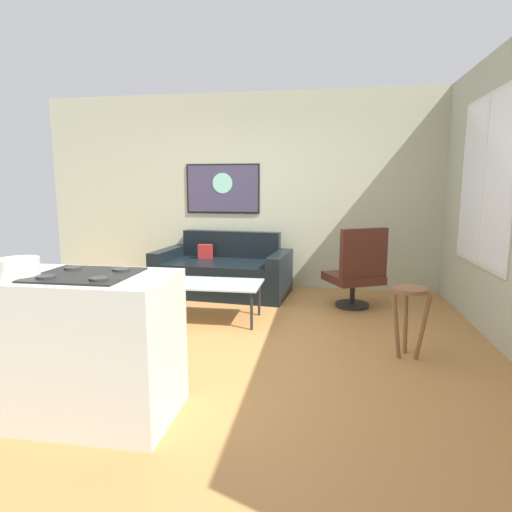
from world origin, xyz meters
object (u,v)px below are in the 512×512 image
(couch, at_px, (223,273))
(mixing_bowl, at_px, (19,268))
(bar_stool, at_px, (409,305))
(coffee_table, at_px, (212,286))
(wall_painting, at_px, (223,189))
(armchair, at_px, (357,271))

(couch, relative_size, mixing_bowl, 7.90)
(bar_stool, height_order, mixing_bowl, mixing_bowl)
(coffee_table, bearing_deg, bar_stool, -20.68)
(mixing_bowl, height_order, wall_painting, wall_painting)
(couch, distance_m, armchair, 1.85)
(couch, xyz_separation_m, armchair, (1.78, -0.48, 0.18))
(bar_stool, distance_m, wall_painting, 3.46)
(couch, bearing_deg, wall_painting, 102.83)
(couch, height_order, armchair, armchair)
(couch, xyz_separation_m, coffee_table, (0.16, -1.20, 0.11))
(coffee_table, distance_m, bar_stool, 2.09)
(couch, distance_m, coffee_table, 1.22)
(couch, height_order, wall_painting, wall_painting)
(armchair, bearing_deg, bar_stool, -76.94)
(wall_painting, bearing_deg, bar_stool, -47.69)
(armchair, distance_m, mixing_bowl, 3.70)
(coffee_table, height_order, armchair, armchair)
(couch, height_order, bar_stool, couch)
(armchair, bearing_deg, mixing_bowl, -127.68)
(couch, bearing_deg, armchair, -15.13)
(armchair, xyz_separation_m, wall_painting, (-1.89, 0.99, 0.98))
(wall_painting, bearing_deg, armchair, -27.64)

